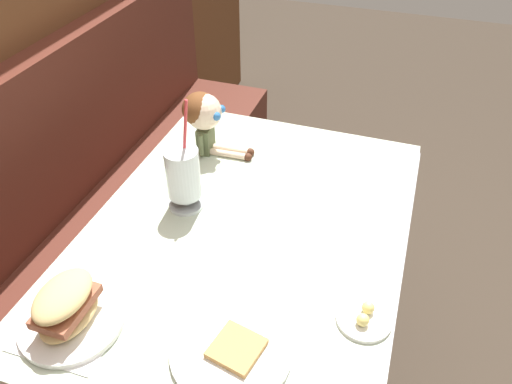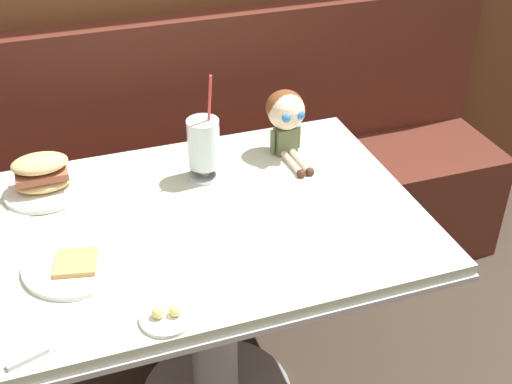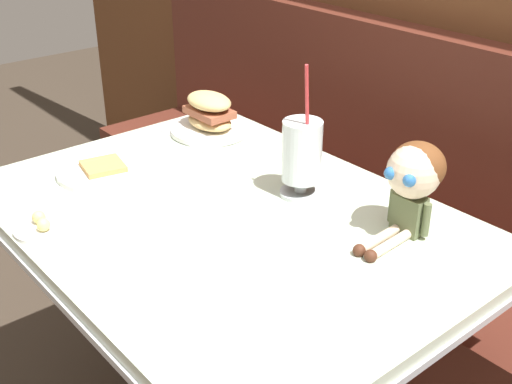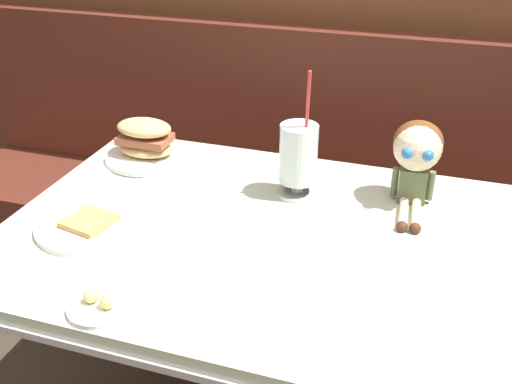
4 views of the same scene
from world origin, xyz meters
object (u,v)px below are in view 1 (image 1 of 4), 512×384
object	(u,v)px
toast_plate	(232,350)
milkshake_glass	(183,176)
butter_saucer	(364,318)
sandwich_plate	(68,311)
seated_doll	(204,115)

from	to	relation	value
toast_plate	milkshake_glass	xyz separation A→B (m)	(0.39, 0.28, 0.09)
toast_plate	butter_saucer	world-z (taller)	butter_saucer
milkshake_glass	butter_saucer	bearing A→B (deg)	-113.48
milkshake_glass	sandwich_plate	bearing A→B (deg)	171.67
sandwich_plate	seated_doll	distance (m)	0.70
toast_plate	milkshake_glass	size ratio (longest dim) A/B	0.79
toast_plate	sandwich_plate	bearing A→B (deg)	97.52
milkshake_glass	seated_doll	bearing A→B (deg)	11.46
butter_saucer	seated_doll	world-z (taller)	seated_doll
toast_plate	seated_doll	size ratio (longest dim) A/B	1.13
toast_plate	milkshake_glass	world-z (taller)	milkshake_glass
butter_saucer	seated_doll	bearing A→B (deg)	49.57
sandwich_plate	butter_saucer	size ratio (longest dim) A/B	1.83
sandwich_plate	butter_saucer	world-z (taller)	sandwich_plate
milkshake_glass	butter_saucer	distance (m)	0.58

